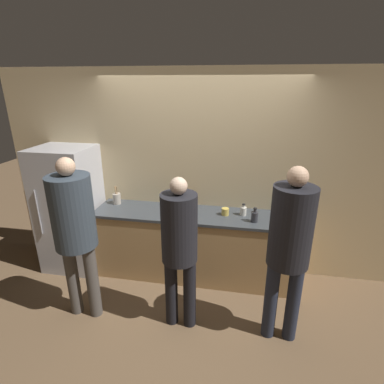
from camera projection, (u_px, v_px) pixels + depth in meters
ground_plane at (190, 290)px, 3.71m from camera, size 14.00×14.00×0.00m
wall_back at (199, 175)px, 3.85m from camera, size 5.20×0.06×2.60m
counter at (195, 244)px, 3.87m from camera, size 2.54×0.62×0.89m
refrigerator at (70, 209)px, 3.98m from camera, size 0.72×0.66×1.66m
person_left at (74, 223)px, 2.98m from camera, size 0.42×0.42×1.77m
person_center at (180, 243)px, 2.88m from camera, size 0.35×0.35×1.63m
person_right at (289, 241)px, 2.68m from camera, size 0.38×0.38×1.78m
fruit_bowl at (184, 206)px, 3.79m from camera, size 0.31×0.31×0.13m
utensil_crock at (117, 198)px, 3.97m from camera, size 0.10×0.10×0.25m
bottle_dark at (255, 216)px, 3.46m from camera, size 0.08×0.08×0.17m
bottle_clear at (243, 211)px, 3.64m from camera, size 0.08×0.08×0.15m
cup_yellow at (225, 212)px, 3.65m from camera, size 0.09×0.09×0.09m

